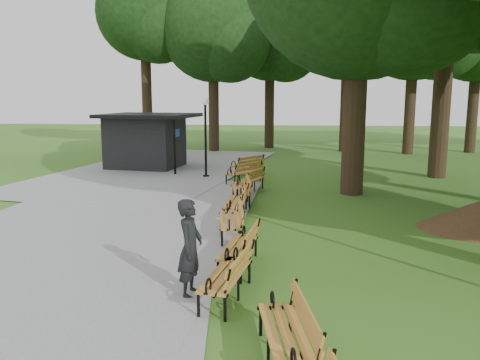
# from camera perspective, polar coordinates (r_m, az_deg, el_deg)

# --- Properties ---
(ground) EXTENTS (100.00, 100.00, 0.00)m
(ground) POSITION_cam_1_polar(r_m,az_deg,el_deg) (9.45, -2.17, -11.96)
(ground) COLOR #31621C
(ground) RESTS_ON ground
(path) EXTENTS (12.00, 38.00, 0.06)m
(path) POSITION_cam_1_polar(r_m,az_deg,el_deg) (13.25, -17.91, -5.86)
(path) COLOR gray
(path) RESTS_ON ground
(person) EXTENTS (0.49, 0.68, 1.75)m
(person) POSITION_cam_1_polar(r_m,az_deg,el_deg) (8.66, -5.83, -7.91)
(person) COLOR black
(person) RESTS_ON ground
(kiosk) EXTENTS (4.69, 4.22, 2.64)m
(kiosk) POSITION_cam_1_polar(r_m,az_deg,el_deg) (24.29, -10.96, 4.50)
(kiosk) COLOR black
(kiosk) RESTS_ON ground
(lamp_post) EXTENTS (0.32, 0.32, 3.43)m
(lamp_post) POSITION_cam_1_polar(r_m,az_deg,el_deg) (20.96, -4.06, 6.90)
(lamp_post) COLOR black
(lamp_post) RESTS_ON ground
(bench_1) EXTENTS (0.96, 1.98, 0.88)m
(bench_1) POSITION_cam_1_polar(r_m,az_deg,el_deg) (6.70, 5.30, -17.44)
(bench_1) COLOR #B47429
(bench_1) RESTS_ON ground
(bench_2) EXTENTS (0.94, 1.98, 0.88)m
(bench_2) POSITION_cam_1_polar(r_m,az_deg,el_deg) (8.61, -1.64, -11.04)
(bench_2) COLOR #B47429
(bench_2) RESTS_ON ground
(bench_3) EXTENTS (0.85, 1.96, 0.88)m
(bench_3) POSITION_cam_1_polar(r_m,az_deg,el_deg) (10.07, -0.20, -7.89)
(bench_3) COLOR #B47429
(bench_3) RESTS_ON ground
(bench_4) EXTENTS (0.91, 1.97, 0.88)m
(bench_4) POSITION_cam_1_polar(r_m,az_deg,el_deg) (12.18, -1.15, -4.74)
(bench_4) COLOR #B47429
(bench_4) RESTS_ON ground
(bench_5) EXTENTS (0.68, 1.91, 0.88)m
(bench_5) POSITION_cam_1_polar(r_m,az_deg,el_deg) (14.22, -0.51, -2.61)
(bench_5) COLOR #B47429
(bench_5) RESTS_ON ground
(bench_6) EXTENTS (0.92, 1.97, 0.88)m
(bench_6) POSITION_cam_1_polar(r_m,az_deg,el_deg) (16.05, 0.10, -1.18)
(bench_6) COLOR #B47429
(bench_6) RESTS_ON ground
(bench_7) EXTENTS (1.21, 2.00, 0.88)m
(bench_7) POSITION_cam_1_polar(r_m,az_deg,el_deg) (17.86, 1.05, -0.05)
(bench_7) COLOR #B47429
(bench_7) RESTS_ON ground
(bench_8) EXTENTS (1.59, 1.93, 0.88)m
(bench_8) POSITION_cam_1_polar(r_m,az_deg,el_deg) (19.73, 0.43, 0.90)
(bench_8) COLOR #B47429
(bench_8) RESTS_ON ground
(bench_9) EXTENTS (1.66, 1.90, 0.88)m
(bench_9) POSITION_cam_1_polar(r_m,az_deg,el_deg) (21.91, 0.79, 1.79)
(bench_9) COLOR #B47429
(bench_9) RESTS_ON ground
(tree_backdrop) EXTENTS (36.99, 9.97, 15.97)m
(tree_backdrop) POSITION_cam_1_polar(r_m,az_deg,el_deg) (32.64, 16.58, 17.33)
(tree_backdrop) COLOR black
(tree_backdrop) RESTS_ON ground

